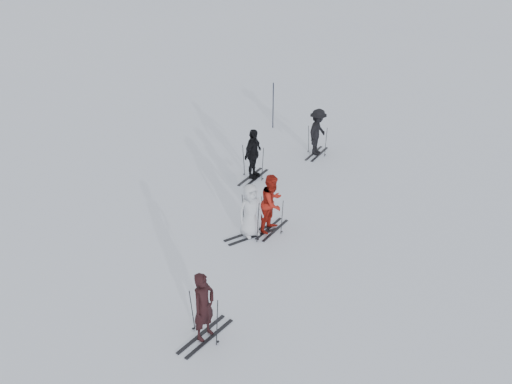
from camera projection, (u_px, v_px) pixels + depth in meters
ground at (240, 234)px, 17.47m from camera, size 120.00×120.00×0.00m
skier_near_dark at (204, 307)px, 12.96m from camera, size 0.49×0.68×1.73m
skier_red at (272, 204)px, 17.28m from camera, size 0.73×0.92×1.84m
skier_grey at (250, 211)px, 17.03m from camera, size 0.85×0.97×1.68m
skier_uphill_left at (253, 155)px, 20.61m from camera, size 0.46×1.09×1.86m
skier_uphill_far at (318, 132)px, 22.57m from camera, size 0.71×1.21×1.86m
skis_near_dark at (204, 316)px, 13.07m from camera, size 1.79×1.10×1.24m
skis_red at (272, 214)px, 17.44m from camera, size 1.59×0.88×1.13m
skis_grey at (251, 217)px, 17.11m from camera, size 2.02×1.65×1.30m
skis_uphill_left at (253, 162)px, 20.74m from camera, size 1.77×0.95×1.29m
skis_uphill_far at (317, 140)px, 22.72m from camera, size 1.67×0.91×1.21m
piste_marker at (273, 106)px, 25.21m from camera, size 0.06×0.06×2.07m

